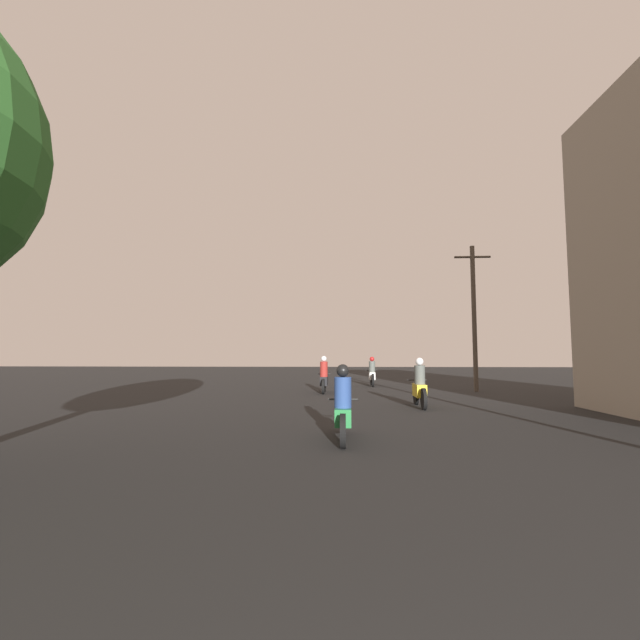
% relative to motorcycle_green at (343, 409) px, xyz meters
% --- Properties ---
extents(motorcycle_green, '(0.60, 1.99, 1.42)m').
position_rel_motorcycle_green_xyz_m(motorcycle_green, '(0.00, 0.00, 0.00)').
color(motorcycle_green, black).
rests_on(motorcycle_green, ground_plane).
extents(motorcycle_yellow, '(0.60, 2.00, 1.52)m').
position_rel_motorcycle_green_xyz_m(motorcycle_yellow, '(2.35, 5.27, 0.04)').
color(motorcycle_yellow, black).
rests_on(motorcycle_yellow, ground_plane).
extents(motorcycle_black, '(0.60, 1.91, 1.56)m').
position_rel_motorcycle_green_xyz_m(motorcycle_black, '(-0.83, 10.17, 0.05)').
color(motorcycle_black, black).
rests_on(motorcycle_black, ground_plane).
extents(motorcycle_white, '(0.60, 1.97, 1.52)m').
position_rel_motorcycle_green_xyz_m(motorcycle_white, '(1.49, 14.38, 0.04)').
color(motorcycle_white, black).
rests_on(motorcycle_white, ground_plane).
extents(utility_pole_far, '(1.60, 0.20, 6.53)m').
position_rel_motorcycle_green_xyz_m(utility_pole_far, '(5.86, 11.22, 2.85)').
color(utility_pole_far, '#4C4238').
rests_on(utility_pole_far, ground_plane).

